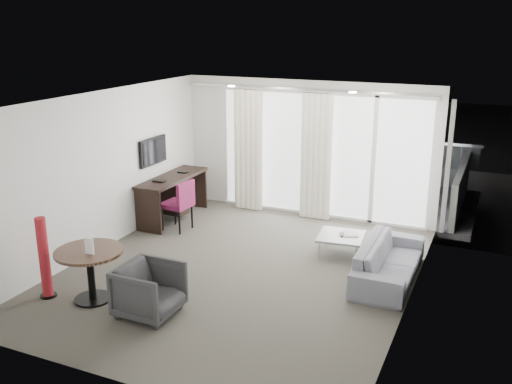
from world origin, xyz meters
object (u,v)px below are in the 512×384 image
at_px(coffee_table, 341,244).
at_px(rattan_chair_b, 401,188).
at_px(desk, 173,198).
at_px(desk_chair, 177,205).
at_px(sofa, 389,261).
at_px(rattan_chair_a, 359,182).
at_px(round_table, 91,275).
at_px(tub_armchair, 149,290).
at_px(red_lamp, 44,258).

relative_size(coffee_table, rattan_chair_b, 0.95).
bearing_deg(rattan_chair_b, desk, -130.48).
relative_size(desk_chair, rattan_chair_b, 1.24).
distance_m(sofa, rattan_chair_b, 3.59).
distance_m(rattan_chair_a, rattan_chair_b, 0.86).
height_order(desk, rattan_chair_a, rattan_chair_a).
height_order(round_table, coffee_table, round_table).
bearing_deg(coffee_table, round_table, -132.20).
bearing_deg(desk_chair, tub_armchair, -59.65).
bearing_deg(red_lamp, rattan_chair_a, 64.01).
bearing_deg(desk, coffee_table, -6.19).
relative_size(tub_armchair, rattan_chair_b, 1.00).
distance_m(tub_armchair, coffee_table, 3.41).
bearing_deg(round_table, rattan_chair_a, 68.66).
bearing_deg(desk_chair, rattan_chair_b, 46.53).
bearing_deg(red_lamp, rattan_chair_b, 58.31).
distance_m(desk_chair, rattan_chair_a, 3.91).
bearing_deg(rattan_chair_a, rattan_chair_b, 19.35).
distance_m(round_table, red_lamp, 0.69).
relative_size(round_table, tub_armchair, 1.21).
distance_m(coffee_table, rattan_chair_a, 2.85).
bearing_deg(rattan_chair_b, rattan_chair_a, -155.53).
distance_m(desk, round_table, 3.38).
distance_m(coffee_table, rattan_chair_b, 2.97).
bearing_deg(tub_armchair, desk, 27.39).
height_order(red_lamp, coffee_table, red_lamp).
bearing_deg(sofa, tub_armchair, 131.75).
distance_m(sofa, rattan_chair_a, 3.67).
bearing_deg(desk, desk_chair, -51.70).
height_order(tub_armchair, coffee_table, tub_armchair).
relative_size(round_table, rattan_chair_a, 1.01).
bearing_deg(tub_armchair, sofa, -48.04).
bearing_deg(rattan_chair_b, red_lamp, -105.92).
bearing_deg(tub_armchair, coffee_table, -29.82).
xyz_separation_m(desk_chair, sofa, (3.93, -0.52, -0.18)).
relative_size(round_table, red_lamp, 0.79).
bearing_deg(red_lamp, coffee_table, 43.24).
xyz_separation_m(tub_armchair, rattan_chair_a, (1.29, 5.75, 0.11)).
relative_size(desk, round_table, 1.95).
bearing_deg(rattan_chair_b, sofa, -66.72).
distance_m(round_table, coffee_table, 3.95).
height_order(coffee_table, rattan_chair_a, rattan_chair_a).
relative_size(round_table, coffee_table, 1.27).
relative_size(desk_chair, red_lamp, 0.81).
relative_size(tub_armchair, coffee_table, 1.06).
bearing_deg(red_lamp, round_table, 14.71).
relative_size(coffee_table, sofa, 0.37).
xyz_separation_m(tub_armchair, coffee_table, (1.70, 2.95, -0.18)).
distance_m(round_table, rattan_chair_a, 6.15).
bearing_deg(red_lamp, sofa, 30.52).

